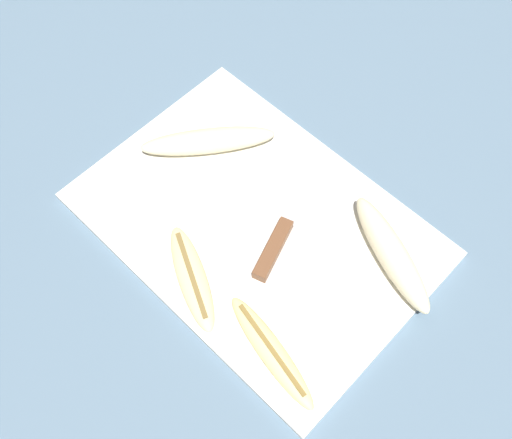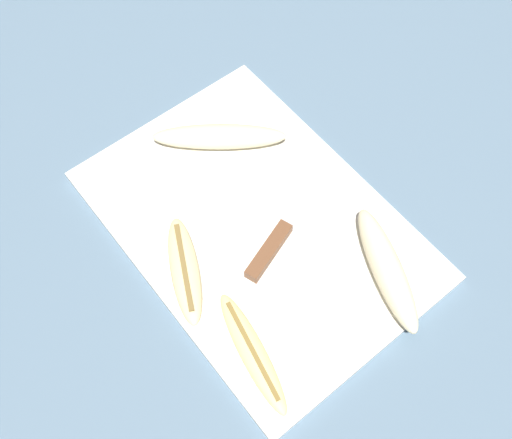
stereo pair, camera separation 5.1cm
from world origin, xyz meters
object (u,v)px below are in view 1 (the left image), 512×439
(banana_pale_long, at_px, (208,141))
(banana_bright_far, at_px, (392,253))
(banana_golden_short, at_px, (271,351))
(banana_ripe_center, at_px, (192,278))
(knife, at_px, (281,235))

(banana_pale_long, height_order, banana_bright_far, banana_bright_far)
(banana_golden_short, bearing_deg, banana_ripe_center, -179.64)
(banana_pale_long, xyz_separation_m, banana_ripe_center, (0.14, -0.17, -0.01))
(banana_bright_far, bearing_deg, banana_golden_short, -97.08)
(knife, relative_size, banana_bright_far, 1.23)
(knife, height_order, banana_golden_short, banana_golden_short)
(knife, relative_size, banana_ripe_center, 1.43)
(banana_pale_long, relative_size, banana_golden_short, 1.05)
(knife, xyz_separation_m, banana_bright_far, (0.13, 0.08, 0.01))
(banana_pale_long, xyz_separation_m, banana_golden_short, (0.29, -0.17, -0.01))
(banana_golden_short, bearing_deg, banana_pale_long, 150.04)
(banana_pale_long, xyz_separation_m, banana_bright_far, (0.32, 0.04, 0.00))
(banana_bright_far, bearing_deg, banana_pale_long, -172.18)
(banana_pale_long, bearing_deg, banana_bright_far, 7.82)
(banana_golden_short, bearing_deg, knife, 128.87)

